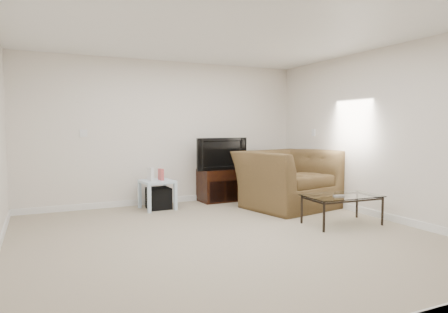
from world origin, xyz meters
name	(u,v)px	position (x,y,z in m)	size (l,w,h in m)	color
floor	(229,238)	(0.00, 0.00, 0.00)	(5.00, 5.00, 0.00)	tan
ceiling	(229,29)	(0.00, 0.00, 2.50)	(5.00, 5.00, 0.00)	white
wall_back	(167,133)	(0.00, 2.50, 1.25)	(5.00, 0.02, 2.50)	silver
wall_right	(383,134)	(2.50, 0.00, 1.25)	(0.02, 5.00, 2.50)	silver
plate_back	(83,133)	(-1.40, 2.49, 1.25)	(0.12, 0.02, 0.12)	white
plate_right_switch	(313,133)	(2.49, 1.60, 1.25)	(0.02, 0.09, 0.13)	white
plate_right_outlet	(323,186)	(2.49, 1.30, 0.30)	(0.02, 0.08, 0.12)	white
tv_stand	(219,185)	(0.90, 2.28, 0.29)	(0.70, 0.49, 0.58)	black
dvd_player	(220,175)	(0.90, 2.24, 0.49)	(0.40, 0.28, 0.06)	black
television	(220,154)	(0.90, 2.25, 0.87)	(0.93, 0.19, 0.57)	black
side_table	(157,195)	(-0.32, 2.05, 0.24)	(0.50, 0.50, 0.48)	silver
subwoofer	(159,198)	(-0.29, 2.07, 0.17)	(0.36, 0.36, 0.36)	black
game_console	(151,174)	(-0.43, 2.02, 0.59)	(0.05, 0.16, 0.22)	white
game_case	(161,174)	(-0.25, 2.04, 0.57)	(0.05, 0.14, 0.19)	#CC4C4C
recliner	(288,169)	(1.71, 1.26, 0.64)	(1.47, 0.96, 1.29)	#4A2B1E
coffee_table	(342,210)	(1.72, -0.05, 0.20)	(1.04, 0.59, 0.41)	black
remote	(339,196)	(1.63, -0.09, 0.42)	(0.16, 0.05, 0.02)	#B2B2B7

